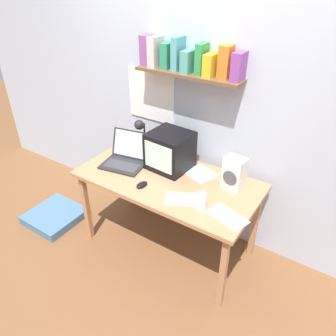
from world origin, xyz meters
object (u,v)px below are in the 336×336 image
at_px(crt_monitor, 170,151).
at_px(floor_cushion, 55,216).
at_px(juice_glass, 201,202).
at_px(computer_mouse, 142,185).
at_px(laptop, 126,156).
at_px(corner_desk, 168,185).
at_px(loose_paper_near_monitor, 227,217).
at_px(space_heater, 234,173).
at_px(loose_paper_near_laptop, 201,173).
at_px(open_notebook, 180,199).
at_px(desk_lamp, 141,134).

distance_m(crt_monitor, floor_cushion, 1.46).
height_order(juice_glass, computer_mouse, juice_glass).
relative_size(laptop, juice_glass, 3.49).
xyz_separation_m(corner_desk, floor_cushion, (-1.16, -0.34, -0.63)).
height_order(crt_monitor, loose_paper_near_monitor, crt_monitor).
distance_m(space_heater, computer_mouse, 0.72).
relative_size(corner_desk, loose_paper_near_monitor, 4.73).
height_order(laptop, space_heater, space_heater).
relative_size(laptop, loose_paper_near_monitor, 1.31).
height_order(corner_desk, space_heater, space_heater).
bearing_deg(computer_mouse, floor_cushion, -172.76).
relative_size(loose_paper_near_laptop, open_notebook, 1.03).
xyz_separation_m(laptop, loose_paper_near_laptop, (0.63, 0.20, -0.06)).
bearing_deg(desk_lamp, laptop, -77.80).
bearing_deg(floor_cushion, desk_lamp, 37.49).
bearing_deg(desk_lamp, space_heater, 13.23).
xyz_separation_m(juice_glass, loose_paper_near_laptop, (-0.21, 0.39, -0.05)).
bearing_deg(desk_lamp, open_notebook, -14.82).
bearing_deg(juice_glass, loose_paper_near_laptop, 118.47).
relative_size(corner_desk, computer_mouse, 13.15).
xyz_separation_m(juice_glass, loose_paper_near_monitor, (0.20, 0.01, -0.05)).
bearing_deg(laptop, computer_mouse, -43.97).
bearing_deg(crt_monitor, loose_paper_near_monitor, -21.58).
bearing_deg(juice_glass, open_notebook, 178.83).
relative_size(corner_desk, laptop, 3.61).
height_order(space_heater, loose_paper_near_laptop, space_heater).
bearing_deg(open_notebook, floor_cushion, -173.44).
bearing_deg(desk_lamp, loose_paper_near_monitor, -4.23).
height_order(juice_glass, loose_paper_near_monitor, juice_glass).
distance_m(crt_monitor, desk_lamp, 0.35).
bearing_deg(loose_paper_near_laptop, juice_glass, -61.53).
bearing_deg(crt_monitor, loose_paper_near_laptop, 15.05).
distance_m(space_heater, open_notebook, 0.46).
relative_size(space_heater, floor_cushion, 0.54).
distance_m(space_heater, loose_paper_near_laptop, 0.33).
relative_size(open_notebook, floor_cushion, 0.54).
bearing_deg(open_notebook, space_heater, 52.83).
relative_size(loose_paper_near_laptop, loose_paper_near_monitor, 0.88).
distance_m(juice_glass, loose_paper_near_laptop, 0.45).
bearing_deg(computer_mouse, laptop, 146.65).
relative_size(laptop, computer_mouse, 3.65).
xyz_separation_m(corner_desk, computer_mouse, (-0.11, -0.21, 0.08)).
distance_m(crt_monitor, laptop, 0.40).
bearing_deg(floor_cushion, computer_mouse, 7.24).
bearing_deg(loose_paper_near_laptop, computer_mouse, -125.68).
relative_size(corner_desk, desk_lamp, 4.41).
height_order(crt_monitor, space_heater, crt_monitor).
bearing_deg(computer_mouse, space_heater, 31.85).
relative_size(computer_mouse, floor_cushion, 0.23).
height_order(juice_glass, space_heater, space_heater).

